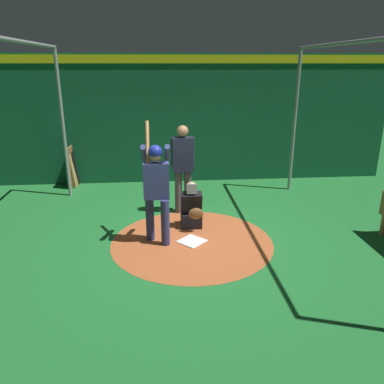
{
  "coord_description": "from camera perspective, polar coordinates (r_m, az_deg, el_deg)",
  "views": [
    {
      "loc": [
        6.12,
        -0.54,
        3.04
      ],
      "look_at": [
        0.0,
        0.0,
        0.95
      ],
      "focal_mm": 35.21,
      "sensor_mm": 36.0,
      "label": 1
    }
  ],
  "objects": [
    {
      "name": "dirt_circle",
      "position": [
        6.85,
        0.0,
        -7.52
      ],
      "size": [
        2.91,
        2.91,
        0.01
      ],
      "primitive_type": "cylinder",
      "color": "#AD562D",
      "rests_on": "ground"
    },
    {
      "name": "catcher",
      "position": [
        7.32,
        -0.06,
        -2.68
      ],
      "size": [
        0.58,
        0.4,
        0.93
      ],
      "color": "black",
      "rests_on": "ground"
    },
    {
      "name": "umpire",
      "position": [
        7.84,
        -1.39,
        4.22
      ],
      "size": [
        0.23,
        0.49,
        1.88
      ],
      "color": "#4C4C51",
      "rests_on": "ground"
    },
    {
      "name": "ground_plane",
      "position": [
        6.85,
        0.0,
        -7.54
      ],
      "size": [
        27.24,
        27.24,
        0.0
      ],
      "primitive_type": "plane",
      "color": "#1E6B2D"
    },
    {
      "name": "cage_frame",
      "position": [
        6.18,
        0.0,
        12.38
      ],
      "size": [
        5.67,
        5.56,
        3.42
      ],
      "color": "gray",
      "rests_on": "ground"
    },
    {
      "name": "back_wall",
      "position": [
        10.06,
        -1.94,
        10.96
      ],
      "size": [
        0.23,
        11.24,
        3.31
      ],
      "color": "#145133",
      "rests_on": "ground"
    },
    {
      "name": "bat_rack",
      "position": [
        10.29,
        -17.59,
        3.6
      ],
      "size": [
        0.7,
        0.19,
        1.05
      ],
      "color": "olive",
      "rests_on": "ground"
    },
    {
      "name": "batter",
      "position": [
        6.49,
        -5.45,
        1.13
      ],
      "size": [
        0.68,
        0.49,
        2.11
      ],
      "color": "navy",
      "rests_on": "ground"
    },
    {
      "name": "home_plate",
      "position": [
        6.85,
        0.0,
        -7.45
      ],
      "size": [
        0.59,
        0.59,
        0.01
      ],
      "primitive_type": "cube",
      "rotation": [
        0.0,
        0.0,
        0.79
      ],
      "color": "white",
      "rests_on": "dirt_circle"
    }
  ]
}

